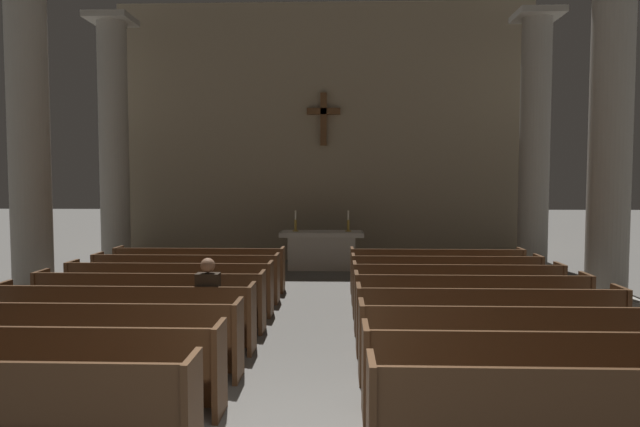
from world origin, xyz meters
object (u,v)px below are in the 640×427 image
(pew_left_row_6, at_px, (171,288))
(pew_right_row_5, at_px, (471,303))
(pew_left_row_7, at_px, (187,278))
(pew_right_row_2, at_px, (544,374))
(column_left_second, at_px, (29,136))
(pew_right_row_8, at_px, (436,270))
(column_left_third, at_px, (114,147))
(pew_left_row_2, at_px, (47,368))
(pew_left_row_8, at_px, (200,269))
(candlestick_right, at_px, (348,225))
(pew_right_row_3, at_px, (512,343))
(column_right_third, at_px, (534,147))
(candlestick_left, at_px, (295,225))
(lone_worshipper, at_px, (210,302))
(altar, at_px, (322,249))
(pew_left_row_5, at_px, (151,301))
(pew_left_row_4, at_px, (125,317))
(pew_right_row_6, at_px, (457,290))
(pew_left_row_3, at_px, (92,339))
(pew_right_row_1, at_px, (591,419))
(pew_right_row_7, at_px, (445,279))
(column_right_second, at_px, (610,134))

(pew_left_row_6, height_order, pew_right_row_5, same)
(pew_left_row_7, distance_m, pew_right_row_2, 7.27)
(column_left_second, bearing_deg, pew_right_row_8, 8.74)
(pew_left_row_7, distance_m, column_left_third, 5.62)
(pew_left_row_2, distance_m, pew_right_row_5, 5.92)
(pew_left_row_8, bearing_deg, pew_right_row_8, 0.00)
(pew_right_row_5, relative_size, candlestick_right, 6.48)
(pew_right_row_3, height_order, column_right_third, column_right_third)
(candlestick_left, relative_size, lone_worshipper, 0.42)
(candlestick_right, bearing_deg, pew_left_row_7, -127.69)
(altar, bearing_deg, pew_left_row_5, -111.80)
(pew_left_row_4, relative_size, pew_right_row_6, 1.00)
(pew_left_row_3, bearing_deg, pew_right_row_2, -11.91)
(pew_right_row_1, bearing_deg, column_left_second, 142.21)
(pew_left_row_8, xyz_separation_m, column_left_third, (-2.95, 2.86, 2.74))
(pew_right_row_6, distance_m, column_left_second, 8.46)
(column_left_second, bearing_deg, pew_left_row_3, -53.99)
(candlestick_left, xyz_separation_m, candlestick_right, (1.40, 0.00, 0.00))
(pew_right_row_3, distance_m, pew_right_row_7, 4.22)
(altar, bearing_deg, pew_right_row_8, -51.00)
(column_left_third, distance_m, lone_worshipper, 8.54)
(pew_right_row_2, xyz_separation_m, column_right_second, (2.95, 5.11, 2.74))
(pew_right_row_1, bearing_deg, pew_left_row_8, 124.11)
(pew_left_row_2, bearing_deg, column_left_third, 107.77)
(pew_left_row_6, bearing_deg, candlestick_right, 58.38)
(pew_right_row_7, distance_m, column_left_third, 9.28)
(pew_right_row_2, bearing_deg, pew_right_row_7, 90.00)
(column_left_second, bearing_deg, pew_left_row_4, -45.51)
(pew_left_row_2, height_order, altar, altar)
(pew_left_row_2, relative_size, pew_right_row_5, 1.00)
(pew_left_row_5, bearing_deg, column_left_third, 116.05)
(pew_left_row_6, relative_size, pew_right_row_8, 1.00)
(pew_left_row_6, distance_m, pew_right_row_1, 7.27)
(pew_left_row_3, xyz_separation_m, pew_right_row_7, (5.00, 4.22, 0.00))
(candlestick_left, bearing_deg, pew_left_row_5, -106.07)
(column_left_third, bearing_deg, pew_left_row_8, -44.16)
(pew_left_row_4, relative_size, pew_right_row_8, 1.00)
(pew_right_row_8, distance_m, altar, 3.97)
(pew_left_row_3, height_order, candlestick_right, candlestick_right)
(column_left_second, xyz_separation_m, lone_worshipper, (4.12, -2.96, -2.53))
(pew_left_row_2, relative_size, column_right_third, 0.54)
(pew_left_row_2, xyz_separation_m, pew_right_row_2, (5.00, 0.00, 0.00))
(pew_right_row_2, xyz_separation_m, pew_right_row_6, (0.00, 4.22, 0.00))
(pew_left_row_6, bearing_deg, pew_left_row_7, 90.00)
(pew_left_row_3, height_order, pew_left_row_7, same)
(altar, bearing_deg, pew_left_row_8, -129.00)
(column_right_second, bearing_deg, pew_left_row_5, -166.26)
(pew_left_row_3, distance_m, column_right_second, 9.33)
(pew_right_row_5, bearing_deg, candlestick_right, 106.07)
(column_left_second, relative_size, column_right_second, 1.00)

